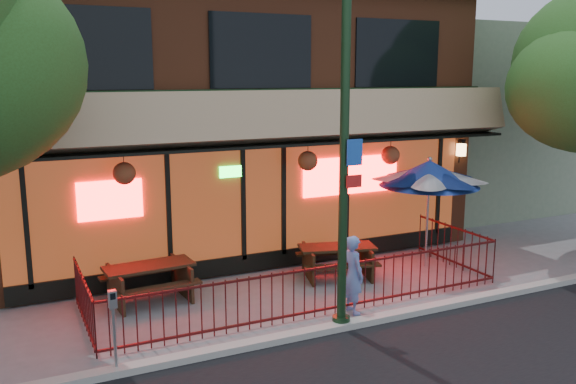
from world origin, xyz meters
name	(u,v)px	position (x,y,z in m)	size (l,w,h in m)	color
ground	(330,319)	(0.00, 0.00, 0.00)	(80.00, 80.00, 0.00)	gray
curb	(344,326)	(0.00, -0.50, 0.06)	(80.00, 0.25, 0.12)	#999993
restaurant_building	(207,88)	(0.00, 7.11, 4.13)	(12.96, 9.49, 8.05)	brown
neighbor_building	(447,117)	(9.00, 7.70, 3.00)	(6.00, 7.00, 6.00)	gray
patio_fence	(318,279)	(0.00, 0.50, 0.63)	(8.44, 2.62, 1.00)	#430E0F
street_light	(344,155)	(0.00, -0.40, 3.15)	(0.43, 0.32, 7.00)	black
picnic_table_left	(149,277)	(-2.83, 2.40, 0.49)	(1.84, 1.46, 0.75)	#392414
picnic_table_right	(337,257)	(1.32, 2.04, 0.47)	(1.97, 1.70, 0.72)	black
patio_umbrella	(429,173)	(3.60, 1.79, 2.25)	(2.31, 2.31, 2.64)	gray
pedestrian	(353,274)	(0.54, 0.10, 0.76)	(0.56, 0.37, 1.52)	#617CC2
parking_meter_near	(114,318)	(-4.00, -0.45, 0.91)	(0.13, 0.11, 1.34)	gray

